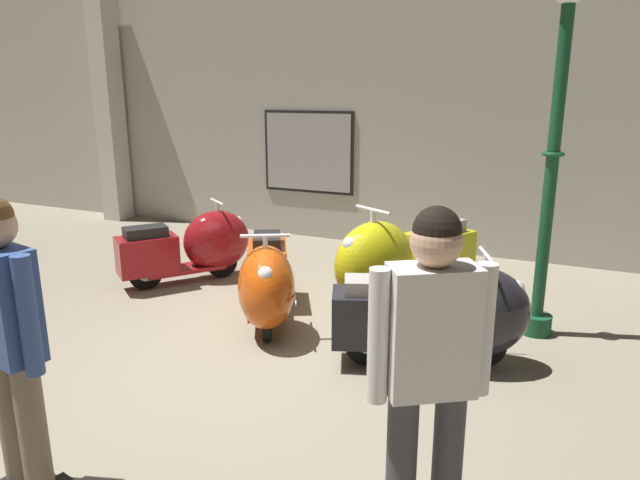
{
  "coord_description": "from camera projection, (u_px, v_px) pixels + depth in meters",
  "views": [
    {
      "loc": [
        2.35,
        -3.65,
        2.17
      ],
      "look_at": [
        0.03,
        1.4,
        0.72
      ],
      "focal_mm": 31.81,
      "sensor_mm": 36.0,
      "label": 1
    }
  ],
  "objects": [
    {
      "name": "scooter_1",
      "position": [
        267.0,
        281.0,
        5.34
      ],
      "size": [
        1.18,
        1.62,
        0.98
      ],
      "rotation": [
        0.0,
        0.0,
        -1.06
      ],
      "color": "black",
      "rests_on": "ground"
    },
    {
      "name": "scooter_2",
      "position": [
        395.0,
        261.0,
        5.82
      ],
      "size": [
        1.29,
        1.8,
        1.09
      ],
      "rotation": [
        0.0,
        0.0,
        -2.07
      ],
      "color": "black",
      "rests_on": "ground"
    },
    {
      "name": "scooter_0",
      "position": [
        196.0,
        246.0,
        6.64
      ],
      "size": [
        1.26,
        1.51,
        0.94
      ],
      "rotation": [
        0.0,
        0.0,
        0.94
      ],
      "color": "black",
      "rests_on": "ground"
    },
    {
      "name": "visitor_0",
      "position": [
        9.0,
        332.0,
        2.91
      ],
      "size": [
        0.56,
        0.33,
        1.69
      ],
      "rotation": [
        0.0,
        0.0,
        1.37
      ],
      "color": "black",
      "rests_on": "ground"
    },
    {
      "name": "scooter_3",
      "position": [
        446.0,
        315.0,
        4.55
      ],
      "size": [
        1.63,
        1.0,
        0.96
      ],
      "rotation": [
        0.0,
        0.0,
        0.38
      ],
      "color": "black",
      "rests_on": "ground"
    },
    {
      "name": "lamppost",
      "position": [
        557.0,
        121.0,
        4.79
      ],
      "size": [
        0.33,
        0.33,
        3.19
      ],
      "color": "#144728",
      "rests_on": "ground"
    },
    {
      "name": "ground_plane",
      "position": [
        246.0,
        362.0,
        4.71
      ],
      "size": [
        60.0,
        60.0,
        0.0
      ],
      "primitive_type": "plane",
      "color": "gray"
    },
    {
      "name": "showroom_back_wall",
      "position": [
        388.0,
        112.0,
        7.95
      ],
      "size": [
        18.0,
        0.63,
        3.83
      ],
      "color": "#ADA89E",
      "rests_on": "ground"
    },
    {
      "name": "visitor_1",
      "position": [
        430.0,
        363.0,
        2.55
      ],
      "size": [
        0.5,
        0.42,
        1.71
      ],
      "rotation": [
        0.0,
        0.0,
        2.15
      ],
      "color": "black",
      "rests_on": "ground"
    }
  ]
}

